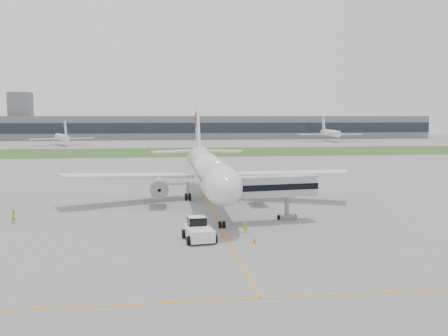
{
  "coord_description": "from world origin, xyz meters",
  "views": [
    {
      "loc": [
        -7.6,
        -77.52,
        14.44
      ],
      "look_at": [
        2.41,
        2.0,
        5.96
      ],
      "focal_mm": 40.0,
      "sensor_mm": 36.0,
      "label": 1
    }
  ],
  "objects": [
    {
      "name": "terminal_building",
      "position": [
        0.0,
        229.87,
        7.0
      ],
      "size": [
        320.0,
        22.3,
        14.0
      ],
      "color": "slate",
      "rests_on": "ground"
    },
    {
      "name": "ground",
      "position": [
        0.0,
        0.0,
        0.0
      ],
      "size": [
        600.0,
        600.0,
        0.0
      ],
      "primitive_type": "plane",
      "color": "gray",
      "rests_on": "ground"
    },
    {
      "name": "pushback_tug",
      "position": [
        -3.44,
        -20.68,
        1.18
      ],
      "size": [
        3.89,
        5.3,
        2.55
      ],
      "rotation": [
        0.0,
        0.0,
        0.12
      ],
      "color": "white",
      "rests_on": "ground"
    },
    {
      "name": "airliner",
      "position": [
        0.0,
        4.87,
        5.66
      ],
      "size": [
        48.13,
        53.95,
        17.88
      ],
      "color": "white",
      "rests_on": "ground"
    },
    {
      "name": "ground_crew_far",
      "position": [
        -27.46,
        -8.26,
        0.91
      ],
      "size": [
        1.1,
        1.13,
        1.83
      ],
      "primitive_type": "imported",
      "rotation": [
        0.0,
        0.0,
        0.9
      ],
      "color": "#D5F929",
      "rests_on": "ground"
    },
    {
      "name": "ground_crew_near",
      "position": [
        2.59,
        -17.55,
        0.78
      ],
      "size": [
        0.68,
        0.6,
        1.56
      ],
      "primitive_type": "imported",
      "rotation": [
        0.0,
        0.0,
        3.65
      ],
      "color": "gold",
      "rests_on": "ground"
    },
    {
      "name": "jet_bridge",
      "position": [
        6.18,
        -11.68,
        4.73
      ],
      "size": [
        13.75,
        5.62,
        6.39
      ],
      "rotation": [
        0.0,
        0.0,
        0.14
      ],
      "color": "#AAAAAD",
      "rests_on": "ground"
    },
    {
      "name": "distant_aircraft_right",
      "position": [
        86.1,
        191.36,
        0.0
      ],
      "size": [
        37.18,
        33.39,
        13.37
      ],
      "primitive_type": null,
      "rotation": [
        0.0,
        0.0,
        -0.08
      ],
      "color": "white",
      "rests_on": "ground"
    },
    {
      "name": "safety_cone_left",
      "position": [
        -0.5,
        -20.13,
        0.28
      ],
      "size": [
        0.4,
        0.4,
        0.55
      ],
      "primitive_type": "cone",
      "color": "orange",
      "rests_on": "ground"
    },
    {
      "name": "control_tower",
      "position": [
        -90.0,
        232.0,
        0.0
      ],
      "size": [
        12.0,
        12.0,
        56.0
      ],
      "primitive_type": null,
      "color": "slate",
      "rests_on": "ground"
    },
    {
      "name": "safety_cone_right",
      "position": [
        2.75,
        -22.95,
        0.3
      ],
      "size": [
        0.43,
        0.43,
        0.6
      ],
      "primitive_type": "cone",
      "color": "orange",
      "rests_on": "ground"
    },
    {
      "name": "distant_aircraft_left",
      "position": [
        -55.2,
        170.74,
        0.0
      ],
      "size": [
        36.65,
        34.56,
        11.3
      ],
      "primitive_type": null,
      "rotation": [
        0.0,
        0.0,
        0.35
      ],
      "color": "white",
      "rests_on": "ground"
    },
    {
      "name": "grass_strip",
      "position": [
        0.0,
        120.0,
        0.01
      ],
      "size": [
        600.0,
        50.0,
        0.02
      ],
      "primitive_type": "cube",
      "color": "#345921",
      "rests_on": "ground"
    },
    {
      "name": "apron_markings",
      "position": [
        0.0,
        -5.0,
        0.0
      ],
      "size": [
        70.0,
        70.0,
        0.04
      ],
      "primitive_type": null,
      "color": "orange",
      "rests_on": "ground"
    }
  ]
}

